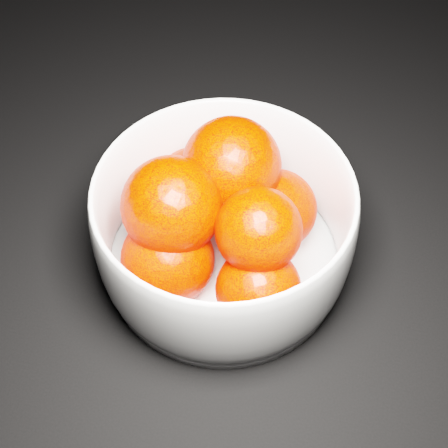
# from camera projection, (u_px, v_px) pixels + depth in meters

# --- Properties ---
(ground) EXTENTS (3.00, 3.00, 0.00)m
(ground) POSITION_uv_depth(u_px,v_px,m) (309.00, 111.00, 0.78)
(ground) COLOR black
(ground) RESTS_ON ground
(bowl) EXTENTS (0.25, 0.25, 0.12)m
(bowl) POSITION_uv_depth(u_px,v_px,m) (224.00, 228.00, 0.59)
(bowl) COLOR white
(bowl) RESTS_ON ground
(orange_pile) EXTENTS (0.17, 0.18, 0.14)m
(orange_pile) POSITION_uv_depth(u_px,v_px,m) (217.00, 215.00, 0.58)
(orange_pile) COLOR #F31700
(orange_pile) RESTS_ON bowl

